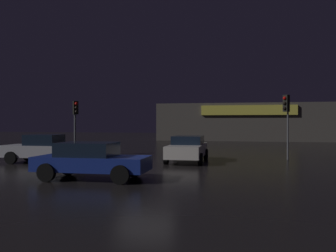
% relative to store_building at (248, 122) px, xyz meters
% --- Properties ---
extents(ground_plane, '(120.00, 120.00, 0.00)m').
position_rel_store_building_xyz_m(ground_plane, '(-4.44, -32.33, -2.26)').
color(ground_plane, black).
extents(store_building, '(21.95, 8.33, 4.50)m').
position_rel_store_building_xyz_m(store_building, '(0.00, 0.00, 0.00)').
color(store_building, '#4C4742').
rests_on(store_building, ground).
extents(traffic_signal_main, '(0.42, 0.42, 3.66)m').
position_rel_store_building_xyz_m(traffic_signal_main, '(-11.45, -24.68, 0.40)').
color(traffic_signal_main, '#595B60').
rests_on(traffic_signal_main, ground).
extents(traffic_signal_opposite, '(0.42, 0.43, 3.85)m').
position_rel_store_building_xyz_m(traffic_signal_opposite, '(2.15, -24.89, 0.71)').
color(traffic_signal_opposite, '#595B60').
rests_on(traffic_signal_opposite, ground).
extents(car_near, '(2.09, 4.56, 1.45)m').
position_rel_store_building_xyz_m(car_near, '(-3.43, -27.05, -1.50)').
color(car_near, silver).
rests_on(car_near, ground).
extents(car_far, '(4.42, 2.09, 1.44)m').
position_rel_store_building_xyz_m(car_far, '(-6.08, -34.26, -1.49)').
color(car_far, navy).
rests_on(car_far, ground).
extents(car_crossing, '(4.24, 2.00, 1.56)m').
position_rel_store_building_xyz_m(car_crossing, '(-11.05, -29.38, -1.47)').
color(car_crossing, '#B7B7BF').
rests_on(car_crossing, ground).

